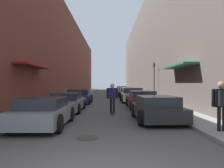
{
  "coord_description": "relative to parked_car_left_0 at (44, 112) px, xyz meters",
  "views": [
    {
      "loc": [
        0.19,
        -3.59,
        1.74
      ],
      "look_at": [
        0.37,
        10.41,
        1.72
      ],
      "focal_mm": 35.0,
      "sensor_mm": 36.0,
      "label": 1
    }
  ],
  "objects": [
    {
      "name": "parked_car_right_4",
      "position": [
        4.77,
        23.25,
        0.01
      ],
      "size": [
        1.98,
        4.17,
        1.22
      ],
      "color": "gray",
      "rests_on": "ground"
    },
    {
      "name": "building_row_left",
      "position": [
        -4.73,
        25.53,
        5.23
      ],
      "size": [
        4.9,
        61.56,
        11.62
      ],
      "color": "brown",
      "rests_on": "ground"
    },
    {
      "name": "traffic_light",
      "position": [
        7.18,
        13.21,
        1.84
      ],
      "size": [
        0.16,
        0.22,
        3.76
      ],
      "color": "#2D2D2D",
      "rests_on": "curb_strip_right"
    },
    {
      "name": "skateboarder",
      "position": [
        2.81,
        3.66,
        0.5
      ],
      "size": [
        0.67,
        0.78,
        1.75
      ],
      "color": "black",
      "rests_on": "ground"
    },
    {
      "name": "parked_car_right_5",
      "position": [
        4.76,
        28.88,
        0.04
      ],
      "size": [
        1.99,
        4.02,
        1.29
      ],
      "color": "#232326",
      "rests_on": "ground"
    },
    {
      "name": "parked_car_left_1",
      "position": [
        0.01,
        4.92,
        -0.01
      ],
      "size": [
        1.9,
        4.36,
        1.18
      ],
      "color": "gray",
      "rests_on": "ground"
    },
    {
      "name": "building_row_right",
      "position": [
        9.62,
        25.53,
        6.3
      ],
      "size": [
        4.9,
        61.56,
        13.77
      ],
      "color": "#564C47",
      "rests_on": "ground"
    },
    {
      "name": "manhole_cover",
      "position": [
        1.94,
        -1.85,
        -0.58
      ],
      "size": [
        0.7,
        0.7,
        0.02
      ],
      "color": "#332D28",
      "rests_on": "ground"
    },
    {
      "name": "parked_car_left_2",
      "position": [
        0.01,
        10.43,
        0.02
      ],
      "size": [
        2.09,
        4.12,
        1.24
      ],
      "color": "navy",
      "rests_on": "ground"
    },
    {
      "name": "curb_strip_right",
      "position": [
        6.72,
        25.53,
        -0.52
      ],
      "size": [
        1.8,
        61.56,
        0.12
      ],
      "color": "gray",
      "rests_on": "ground"
    },
    {
      "name": "ground",
      "position": [
        2.44,
        19.37,
        -0.58
      ],
      "size": [
        135.43,
        135.43,
        0.0
      ],
      "primitive_type": "plane",
      "color": "#4C4947"
    },
    {
      "name": "parked_car_right_0",
      "position": [
        4.83,
        1.26,
        -0.01
      ],
      "size": [
        2.0,
        4.01,
        1.17
      ],
      "color": "#232326",
      "rests_on": "ground"
    },
    {
      "name": "pedestrian",
      "position": [
        6.48,
        -1.46,
        0.6
      ],
      "size": [
        0.68,
        0.37,
        1.7
      ],
      "color": "black",
      "rests_on": "curb_strip_right"
    },
    {
      "name": "curb_strip_left",
      "position": [
        -1.84,
        25.53,
        -0.52
      ],
      "size": [
        1.8,
        61.56,
        0.12
      ],
      "color": "gray",
      "rests_on": "ground"
    },
    {
      "name": "parked_car_right_2",
      "position": [
        4.78,
        11.8,
        0.07
      ],
      "size": [
        2.07,
        4.44,
        1.35
      ],
      "color": "silver",
      "rests_on": "ground"
    },
    {
      "name": "parked_car_right_1",
      "position": [
        4.89,
        6.46,
        0.03
      ],
      "size": [
        1.89,
        4.69,
        1.25
      ],
      "color": "maroon",
      "rests_on": "ground"
    },
    {
      "name": "parked_car_right_3",
      "position": [
        4.79,
        17.56,
        0.03
      ],
      "size": [
        1.97,
        4.57,
        1.28
      ],
      "color": "#232326",
      "rests_on": "ground"
    },
    {
      "name": "parked_car_left_0",
      "position": [
        0.0,
        0.0,
        0.0
      ],
      "size": [
        1.94,
        3.99,
        1.18
      ],
      "color": "gray",
      "rests_on": "ground"
    }
  ]
}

